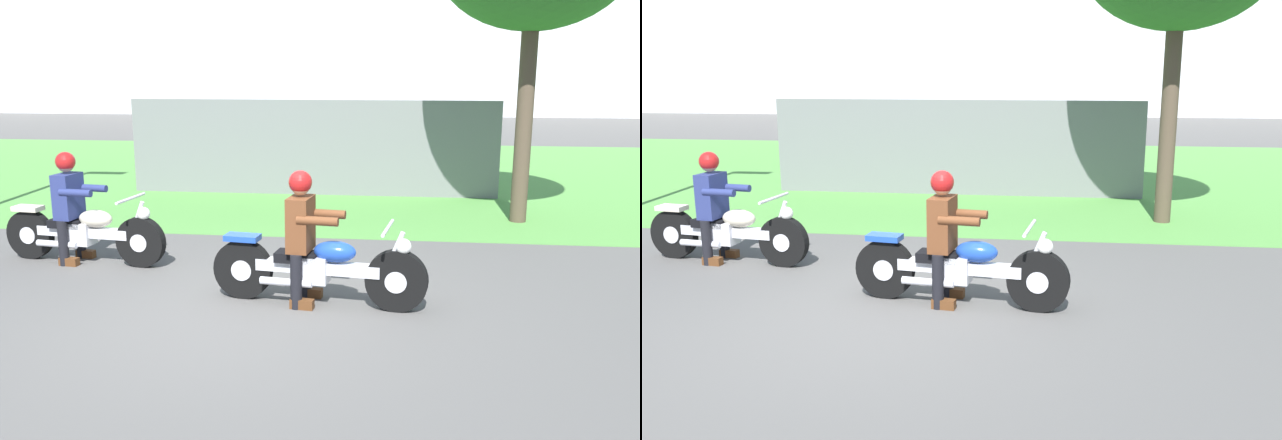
{
  "view_description": "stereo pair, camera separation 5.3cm",
  "coord_description": "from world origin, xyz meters",
  "views": [
    {
      "loc": [
        1.53,
        -6.09,
        2.42
      ],
      "look_at": [
        0.73,
        0.68,
        0.85
      ],
      "focal_mm": 37.69,
      "sensor_mm": 36.0,
      "label": 1
    },
    {
      "loc": [
        1.58,
        -6.08,
        2.42
      ],
      "look_at": [
        0.73,
        0.68,
        0.85
      ],
      "focal_mm": 37.69,
      "sensor_mm": 36.0,
      "label": 2
    }
  ],
  "objects": [
    {
      "name": "motorcycle_follow",
      "position": [
        -2.35,
        1.65,
        0.39
      ],
      "size": [
        2.18,
        0.66,
        0.87
      ],
      "rotation": [
        0.0,
        0.0,
        -0.13
      ],
      "color": "black",
      "rests_on": "ground"
    },
    {
      "name": "rider_follow",
      "position": [
        -2.52,
        1.67,
        0.81
      ],
      "size": [
        0.59,
        0.51,
        1.39
      ],
      "rotation": [
        0.0,
        0.0,
        -0.13
      ],
      "color": "black",
      "rests_on": "ground"
    },
    {
      "name": "motorcycle_lead",
      "position": [
        0.74,
        0.48,
        0.39
      ],
      "size": [
        2.26,
        0.66,
        0.87
      ],
      "rotation": [
        0.0,
        0.0,
        -0.13
      ],
      "color": "black",
      "rests_on": "ground"
    },
    {
      "name": "ground",
      "position": [
        0.0,
        0.0,
        0.0
      ],
      "size": [
        120.0,
        120.0,
        0.0
      ],
      "primitive_type": "plane",
      "color": "#565451"
    },
    {
      "name": "rider_lead",
      "position": [
        0.57,
        0.5,
        0.81
      ],
      "size": [
        0.59,
        0.51,
        1.4
      ],
      "rotation": [
        0.0,
        0.0,
        -0.13
      ],
      "color": "black",
      "rests_on": "ground"
    },
    {
      "name": "fence_segment",
      "position": [
        -0.12,
        6.51,
        0.9
      ],
      "size": [
        7.0,
        0.06,
        1.8
      ],
      "primitive_type": "cube",
      "color": "slate",
      "rests_on": "ground"
    },
    {
      "name": "grass_verge",
      "position": [
        0.0,
        9.19,
        0.0
      ],
      "size": [
        60.0,
        12.0,
        0.01
      ],
      "primitive_type": "cube",
      "color": "#549342",
      "rests_on": "ground"
    }
  ]
}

